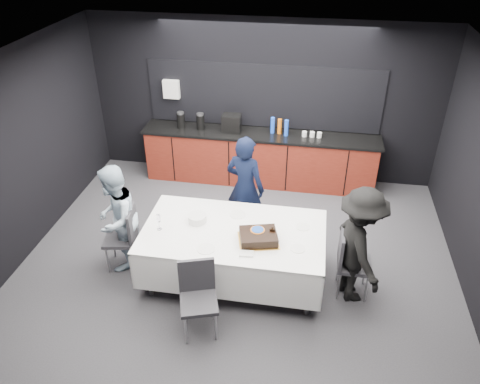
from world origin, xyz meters
name	(u,v)px	position (x,y,z in m)	size (l,w,h in m)	color
ground	(239,258)	(0.00, 0.00, 0.00)	(6.00, 6.00, 0.00)	#3C3B40
room_shell	(239,140)	(0.00, 0.00, 1.86)	(6.04, 5.04, 2.82)	white
kitchenette	(259,153)	(-0.02, 2.22, 0.54)	(4.10, 0.64, 2.05)	#5D180E
party_table	(234,239)	(0.00, -0.40, 0.64)	(2.32, 1.32, 0.78)	#99999E
cake_assembly	(258,237)	(0.34, -0.55, 0.84)	(0.57, 0.50, 0.16)	gold
plate_stack	(197,218)	(-0.50, -0.28, 0.83)	(0.24, 0.24, 0.10)	white
loose_plate_near	(206,249)	(-0.26, -0.82, 0.78)	(0.22, 0.22, 0.01)	white
loose_plate_right_a	(303,227)	(0.87, -0.18, 0.78)	(0.18, 0.18, 0.01)	white
loose_plate_right_b	(298,248)	(0.83, -0.63, 0.78)	(0.18, 0.18, 0.01)	white
loose_plate_far	(238,214)	(0.00, -0.04, 0.78)	(0.21, 0.21, 0.01)	white
fork_pile	(246,254)	(0.24, -0.84, 0.79)	(0.17, 0.11, 0.03)	white
champagne_flute	(158,219)	(-0.94, -0.53, 0.94)	(0.06, 0.06, 0.22)	white
chair_left	(126,234)	(-1.48, -0.39, 0.53)	(0.48, 0.48, 0.92)	#2E2D32
chair_right	(349,258)	(1.47, -0.41, 0.53)	(0.42, 0.42, 0.92)	#2E2D32
chair_near	(198,292)	(-0.25, -1.30, 0.53)	(0.53, 0.53, 0.92)	#2E2D32
person_center	(245,188)	(-0.01, 0.60, 0.81)	(0.59, 0.39, 1.62)	black
person_left	(116,219)	(-1.59, -0.38, 0.76)	(0.74, 0.58, 1.52)	#A9C1D4
person_right	(359,246)	(1.56, -0.47, 0.79)	(1.02, 0.59, 1.58)	black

